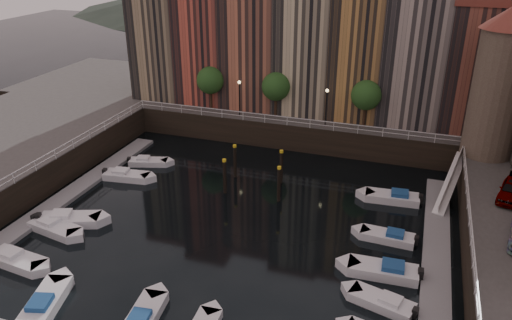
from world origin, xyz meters
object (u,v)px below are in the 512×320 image
at_px(car_a, 512,191).
at_px(gangway, 451,180).
at_px(boat_left_1, 54,228).
at_px(boat_left_0, 16,260).
at_px(corner_tower, 500,81).
at_px(mooring_pilings, 255,173).
at_px(boat_left_2, 69,220).

bearing_deg(car_a, gangway, 148.72).
bearing_deg(boat_left_1, boat_left_0, -75.69).
bearing_deg(gangway, car_a, -46.07).
bearing_deg(corner_tower, gangway, -122.80).
distance_m(mooring_pilings, car_a, 21.85).
relative_size(corner_tower, boat_left_0, 2.78).
distance_m(corner_tower, boat_left_1, 40.56).
distance_m(boat_left_1, car_a, 36.90).
xyz_separation_m(corner_tower, boat_left_0, (-33.09, -25.31, -9.82)).
height_order(gangway, mooring_pilings, gangway).
bearing_deg(boat_left_0, corner_tower, 43.26).
distance_m(corner_tower, gangway, 9.86).
height_order(mooring_pilings, boat_left_1, mooring_pilings).
distance_m(corner_tower, boat_left_2, 39.56).
distance_m(gangway, car_a, 6.38).
bearing_deg(boat_left_2, boat_left_1, -124.98).
relative_size(gangway, mooring_pilings, 1.42).
bearing_deg(boat_left_0, car_a, 31.35).
xyz_separation_m(corner_tower, mooring_pilings, (-20.41, -8.22, -8.54)).
height_order(corner_tower, mooring_pilings, corner_tower).
relative_size(mooring_pilings, car_a, 1.28).
xyz_separation_m(gangway, boat_left_2, (-30.18, -14.86, -1.51)).
bearing_deg(mooring_pilings, boat_left_0, -126.60).
xyz_separation_m(mooring_pilings, boat_left_2, (-12.68, -11.14, -1.24)).
bearing_deg(boat_left_0, gangway, 40.43).
xyz_separation_m(gangway, car_a, (4.23, -4.39, 1.86)).
xyz_separation_m(corner_tower, boat_left_1, (-33.44, -20.75, -9.82)).
height_order(corner_tower, boat_left_1, corner_tower).
xyz_separation_m(mooring_pilings, boat_left_0, (-12.69, -17.08, -1.27)).
distance_m(boat_left_0, car_a, 38.29).
height_order(corner_tower, gangway, corner_tower).
bearing_deg(car_a, boat_left_2, -148.29).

